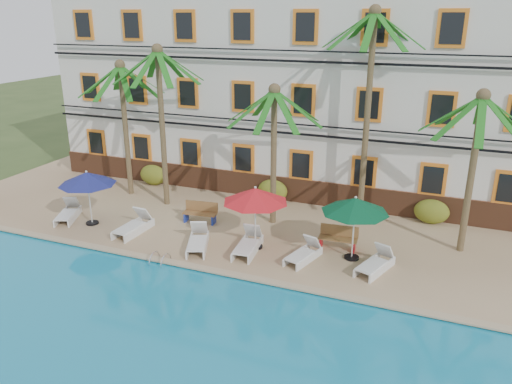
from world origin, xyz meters
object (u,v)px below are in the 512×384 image
at_px(bench_left, 200,212).
at_px(palm_a, 124,109).
at_px(umbrella_green, 355,206).
at_px(umbrella_red, 255,195).
at_px(pool_ladder, 160,262).
at_px(palm_e, 475,149).
at_px(lounger_e, 304,253).
at_px(palm_b, 161,105).
at_px(bench_right, 338,237).
at_px(lounger_a, 68,213).
at_px(lounger_f, 375,263).
at_px(lounger_d, 248,244).
at_px(lounger_c, 198,241).
at_px(lounger_b, 134,226).
at_px(umbrella_blue, 87,179).
at_px(palm_c, 274,134).
at_px(palm_d, 369,91).

bearing_deg(bench_left, palm_a, 158.40).
bearing_deg(bench_left, umbrella_green, -8.40).
xyz_separation_m(umbrella_red, pool_ladder, (-2.85, -2.47, -2.20)).
xyz_separation_m(palm_e, lounger_e, (-5.47, -3.06, -3.83)).
bearing_deg(palm_b, palm_e, -0.75).
bearing_deg(bench_right, lounger_a, -172.53).
distance_m(palm_e, lounger_f, 5.57).
distance_m(bench_left, bench_right, 6.29).
bearing_deg(lounger_a, bench_right, 7.47).
xyz_separation_m(lounger_e, lounger_f, (2.63, 0.18, 0.02)).
relative_size(palm_a, lounger_d, 3.19).
distance_m(lounger_d, lounger_e, 2.22).
bearing_deg(palm_e, lounger_d, -157.57).
xyz_separation_m(lounger_c, bench_right, (5.15, 2.03, 0.16)).
distance_m(lounger_a, lounger_b, 3.61).
height_order(umbrella_blue, lounger_e, umbrella_blue).
relative_size(palm_c, umbrella_blue, 2.48).
distance_m(umbrella_blue, lounger_b, 2.88).
bearing_deg(lounger_b, umbrella_blue, 177.68).
relative_size(umbrella_red, lounger_f, 1.27).
relative_size(palm_c, bench_right, 3.99).
bearing_deg(lounger_d, lounger_e, 2.88).
bearing_deg(palm_d, lounger_a, -158.24).
relative_size(lounger_e, pool_ladder, 2.58).
bearing_deg(palm_b, palm_c, -2.58).
bearing_deg(palm_b, lounger_f, -16.21).
relative_size(lounger_b, lounger_e, 1.08).
xyz_separation_m(palm_b, lounger_b, (0.50, -3.47, -4.53)).
bearing_deg(palm_d, umbrella_blue, -155.63).
bearing_deg(lounger_e, palm_e, 29.23).
height_order(palm_c, lounger_d, palm_c).
distance_m(palm_e, lounger_a, 17.21).
bearing_deg(palm_d, palm_b, -170.36).
relative_size(lounger_b, lounger_c, 0.97).
distance_m(palm_a, lounger_f, 14.14).
bearing_deg(lounger_f, pool_ladder, -162.98).
bearing_deg(palm_a, lounger_d, -25.79).
bearing_deg(pool_ladder, palm_e, 26.57).
height_order(umbrella_blue, pool_ladder, umbrella_blue).
relative_size(palm_a, umbrella_green, 2.66).
relative_size(palm_c, pool_ladder, 8.20).
distance_m(palm_a, lounger_e, 11.82).
xyz_separation_m(palm_a, lounger_c, (6.22, -4.39, -4.06)).
relative_size(palm_a, umbrella_blue, 2.73).
bearing_deg(palm_a, palm_d, 4.63).
bearing_deg(lounger_a, lounger_e, 0.48).
bearing_deg(pool_ladder, lounger_b, 142.25).
height_order(palm_c, palm_e, palm_e).
distance_m(palm_a, bench_left, 6.72).
bearing_deg(bench_left, palm_c, 21.06).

